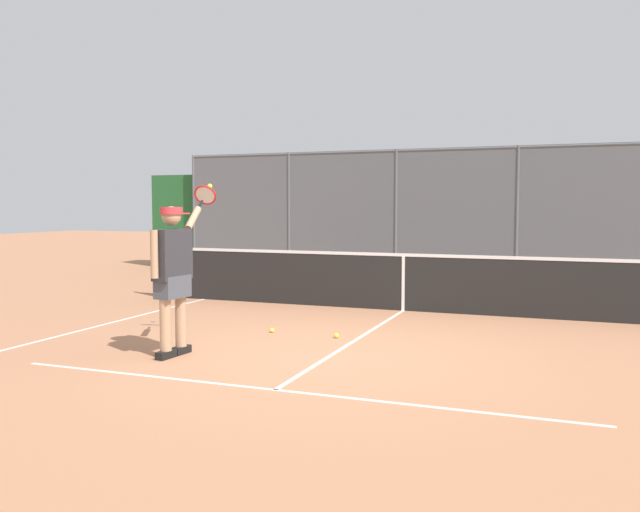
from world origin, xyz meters
TOP-DOWN VIEW (x-y plane):
  - ground_plane at (0.00, 0.00)m, footprint 60.00×60.00m
  - court_line_markings at (0.00, 1.76)m, footprint 7.69×9.30m
  - fence_backdrop at (0.00, -9.24)m, footprint 17.19×1.37m
  - tennis_net at (0.00, -3.62)m, footprint 9.88×0.09m
  - tennis_player at (1.71, 0.59)m, footprint 0.39×1.45m
  - tennis_ball_by_sideline at (1.24, -1.10)m, footprint 0.07×0.07m
  - tennis_ball_near_net at (0.28, -1.06)m, footprint 0.07×0.07m

SIDE VIEW (x-z plane):
  - ground_plane at x=0.00m, z-range 0.00..0.00m
  - court_line_markings at x=0.00m, z-range 0.00..0.01m
  - tennis_ball_by_sideline at x=1.24m, z-range 0.00..0.07m
  - tennis_ball_near_net at x=0.28m, z-range 0.00..0.07m
  - tennis_net at x=0.00m, z-range -0.04..1.03m
  - tennis_player at x=1.71m, z-range 0.01..2.05m
  - fence_backdrop at x=0.00m, z-range -0.26..2.85m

